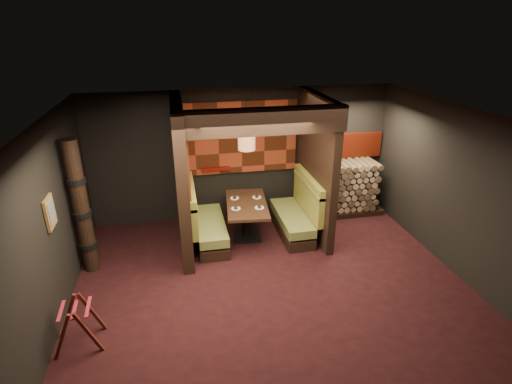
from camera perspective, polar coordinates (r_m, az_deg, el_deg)
The scene contains 23 objects.
floor at distance 6.96m, azimuth 2.22°, elevation -13.03°, with size 6.50×5.50×0.02m, color black.
ceiling at distance 5.75m, azimuth 2.67°, elevation 10.70°, with size 6.50×5.50×0.02m, color black.
wall_back at distance 8.73m, azimuth -1.94°, elevation 5.37°, with size 6.50×0.02×2.85m, color black.
wall_front at distance 4.04m, azimuth 12.42°, elevation -19.08°, with size 6.50×0.02×2.85m, color black.
wall_left at distance 6.34m, azimuth -27.60°, elevation -4.62°, with size 0.02×5.50×2.85m, color black.
wall_right at distance 7.64m, azimuth 26.89°, elevation 0.07°, with size 0.02×5.50×2.85m, color black.
partition_left at distance 7.58m, azimuth -10.60°, elevation 2.12°, with size 0.20×2.20×2.85m, color black.
partition_right at distance 8.08m, azimuth 8.50°, elevation 3.63°, with size 0.15×2.10×2.85m, color black.
header_beam at distance 6.46m, azimuth 0.87°, elevation 10.03°, with size 2.85×0.18×0.44m, color black.
tapa_back_panel at distance 8.57m, azimuth -2.09°, elevation 7.77°, with size 2.40×0.06×1.55m, color maroon.
tapa_side_panel at distance 7.61m, azimuth -9.97°, elevation 5.64°, with size 0.04×1.85×1.45m, color maroon.
lacquer_shelf at distance 8.64m, azimuth -5.73°, elevation 3.33°, with size 0.60×0.12×0.07m, color #620E08.
booth_bench_left at distance 8.01m, azimuth -7.28°, elevation -4.51°, with size 0.68×1.60×1.14m.
booth_bench_right at distance 8.33m, azimuth 5.81°, elevation -3.30°, with size 0.68×1.60×1.14m.
dining_table at distance 8.05m, azimuth -1.32°, elevation -3.11°, with size 0.94×1.53×0.77m.
place_settings at distance 7.94m, azimuth -1.34°, elevation -1.52°, with size 0.69×0.72×0.03m.
pendant_lamp at distance 7.43m, azimuth -1.36°, elevation 7.74°, with size 0.32×0.32×0.96m.
framed_picture at distance 6.34m, azimuth -27.34°, elevation -2.62°, with size 0.05×0.36×0.46m.
luggage_rack at distance 6.16m, azimuth -24.13°, elevation -16.63°, with size 0.68×0.49×0.72m.
totem_column at distance 7.35m, azimuth -23.66°, elevation -2.24°, with size 0.31×0.31×2.40m.
firewood_stack at distance 9.29m, azimuth 12.59°, elevation 0.59°, with size 1.73×0.70×1.22m.
mosaic_header at distance 9.28m, azimuth 12.26°, elevation 6.45°, with size 1.83×0.10×0.56m, color maroon.
bay_front_post at distance 8.34m, azimuth 8.49°, elevation 4.26°, with size 0.08×0.08×2.85m, color black.
Camera 1 is at (-1.39, -5.43, 4.11)m, focal length 28.00 mm.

